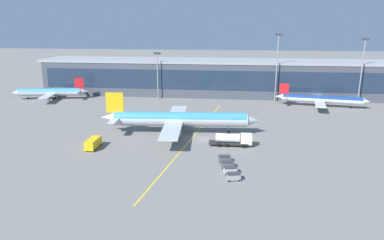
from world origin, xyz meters
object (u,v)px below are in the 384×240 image
(baggage_cart_2, at_px, (227,164))
(commuter_jet_near, at_px, (50,92))
(main_airliner, at_px, (179,119))
(lavatory_truck, at_px, (93,143))
(baggage_cart_3, at_px, (224,159))
(baggage_cart_1, at_px, (230,170))
(commuter_jet_far, at_px, (321,99))
(fuel_tanker, at_px, (233,139))
(baggage_cart_0, at_px, (233,176))

(baggage_cart_2, height_order, commuter_jet_near, commuter_jet_near)
(main_airliner, bearing_deg, lavatory_truck, -141.67)
(baggage_cart_3, bearing_deg, baggage_cart_2, -77.29)
(baggage_cart_2, bearing_deg, baggage_cart_1, -77.29)
(lavatory_truck, bearing_deg, commuter_jet_far, 39.24)
(baggage_cart_2, relative_size, commuter_jet_far, 0.09)
(main_airliner, xyz_separation_m, commuter_jet_far, (47.62, 39.39, -1.15))
(commuter_jet_far, bearing_deg, commuter_jet_near, 179.59)
(baggage_cart_1, height_order, baggage_cart_2, same)
(fuel_tanker, distance_m, baggage_cart_2, 14.30)
(fuel_tanker, bearing_deg, baggage_cart_0, -89.34)
(main_airliner, bearing_deg, baggage_cart_2, -58.77)
(baggage_cart_3, height_order, commuter_jet_far, commuter_jet_far)
(fuel_tanker, height_order, baggage_cart_0, fuel_tanker)
(lavatory_truck, relative_size, baggage_cart_0, 1.98)
(baggage_cart_2, bearing_deg, baggage_cart_0, -77.29)
(baggage_cart_1, distance_m, baggage_cart_3, 6.40)
(baggage_cart_0, distance_m, baggage_cart_3, 9.60)
(lavatory_truck, bearing_deg, commuter_jet_near, 126.66)
(baggage_cart_1, bearing_deg, baggage_cart_0, -77.29)
(main_airliner, bearing_deg, baggage_cart_3, -56.38)
(lavatory_truck, xyz_separation_m, baggage_cart_2, (33.42, -8.24, -0.64))
(main_airliner, distance_m, lavatory_truck, 24.64)
(fuel_tanker, relative_size, baggage_cart_3, 3.70)
(baggage_cart_1, height_order, commuter_jet_far, commuter_jet_far)
(baggage_cart_2, bearing_deg, commuter_jet_far, 61.99)
(baggage_cart_1, distance_m, commuter_jet_far, 73.64)
(baggage_cart_2, xyz_separation_m, baggage_cart_3, (-0.70, 3.12, 0.00))
(lavatory_truck, distance_m, baggage_cart_0, 37.72)
(baggage_cart_0, height_order, commuter_jet_far, commuter_jet_far)
(main_airliner, xyz_separation_m, fuel_tanker, (15.38, -9.21, -2.33))
(baggage_cart_2, bearing_deg, fuel_tanker, 85.28)
(baggage_cart_3, height_order, commuter_jet_near, commuter_jet_near)
(baggage_cart_0, bearing_deg, baggage_cart_3, 102.71)
(fuel_tanker, xyz_separation_m, baggage_cart_0, (0.23, -20.46, -0.96))
(baggage_cart_1, bearing_deg, lavatory_truck, 161.59)
(baggage_cart_0, height_order, baggage_cart_1, same)
(commuter_jet_far, bearing_deg, fuel_tanker, -123.56)
(lavatory_truck, distance_m, commuter_jet_far, 86.30)
(lavatory_truck, relative_size, baggage_cart_1, 1.98)
(lavatory_truck, relative_size, baggage_cart_3, 1.98)
(baggage_cart_1, height_order, commuter_jet_near, commuter_jet_near)
(commuter_jet_far, bearing_deg, main_airliner, -140.41)
(baggage_cart_0, height_order, baggage_cart_3, same)
(main_airliner, bearing_deg, commuter_jet_far, 39.59)
(lavatory_truck, distance_m, baggage_cart_3, 33.12)
(lavatory_truck, height_order, baggage_cart_3, lavatory_truck)
(commuter_jet_near, bearing_deg, baggage_cart_2, -40.44)
(fuel_tanker, xyz_separation_m, commuter_jet_far, (32.24, 48.60, 1.18))
(fuel_tanker, bearing_deg, commuter_jet_far, 56.44)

